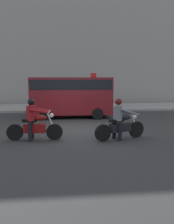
# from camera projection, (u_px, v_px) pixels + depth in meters

# --- Properties ---
(ground_plane) EXTENTS (80.00, 80.00, 0.00)m
(ground_plane) POSITION_uv_depth(u_px,v_px,m) (74.00, 130.00, 11.46)
(ground_plane) COLOR #2B2B2B
(sidewalk_slab) EXTENTS (40.00, 4.40, 0.14)m
(sidewalk_slab) POSITION_uv_depth(u_px,v_px,m) (68.00, 107.00, 19.34)
(sidewalk_slab) COLOR gray
(sidewalk_slab) RESTS_ON ground_plane
(building_facade) EXTENTS (40.00, 1.40, 11.01)m
(building_facade) POSITION_uv_depth(u_px,v_px,m) (66.00, 40.00, 21.95)
(building_facade) COLOR gray
(building_facade) RESTS_ON ground_plane
(motorcycle_with_rider_gray) EXTENTS (2.05, 0.94, 1.56)m
(motorcycle_with_rider_gray) POSITION_uv_depth(u_px,v_px,m) (120.00, 123.00, 9.61)
(motorcycle_with_rider_gray) COLOR black
(motorcycle_with_rider_gray) RESTS_ON ground_plane
(motorcycle_with_rider_crimson) EXTENTS (2.08, 0.70, 1.57)m
(motorcycle_with_rider_crimson) POSITION_uv_depth(u_px,v_px,m) (34.00, 123.00, 9.46)
(motorcycle_with_rider_crimson) COLOR black
(motorcycle_with_rider_crimson) RESTS_ON ground_plane
(parked_van_maroon) EXTENTS (4.64, 1.96, 2.34)m
(parked_van_maroon) POSITION_uv_depth(u_px,v_px,m) (71.00, 94.00, 14.81)
(parked_van_maroon) COLOR maroon
(parked_van_maroon) RESTS_ON ground_plane
(street_sign_post) EXTENTS (0.44, 0.08, 2.54)m
(street_sign_post) POSITION_uv_depth(u_px,v_px,m) (93.00, 86.00, 19.00)
(street_sign_post) COLOR gray
(street_sign_post) RESTS_ON sidewalk_slab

